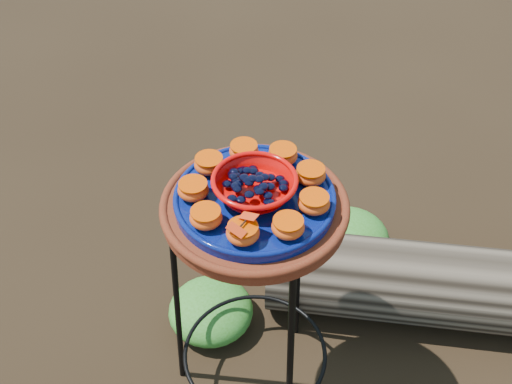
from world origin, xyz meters
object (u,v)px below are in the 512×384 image
Objects in this scene: terracotta_saucer at (255,209)px; driftwood_log at (496,291)px; cobalt_plate at (255,199)px; red_bowl at (255,187)px; plant_stand at (255,309)px.

terracotta_saucer is 0.98m from driftwood_log.
terracotta_saucer is 0.03m from cobalt_plate.
cobalt_plate is at bearing 0.00° from red_bowl.
driftwood_log is at bearing 53.25° from terracotta_saucer.
plant_stand is 1.69× the size of terracotta_saucer.
red_bowl is at bearing 0.00° from plant_stand.
terracotta_saucer is 0.29× the size of driftwood_log.
cobalt_plate reaches higher than driftwood_log.
plant_stand is 0.43m from red_bowl.
cobalt_plate is 0.25× the size of driftwood_log.
red_bowl reaches higher than driftwood_log.
cobalt_plate reaches higher than terracotta_saucer.
cobalt_plate is at bearing 0.00° from plant_stand.
cobalt_plate is at bearing 0.00° from terracotta_saucer.
cobalt_plate is at bearing -126.75° from driftwood_log.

